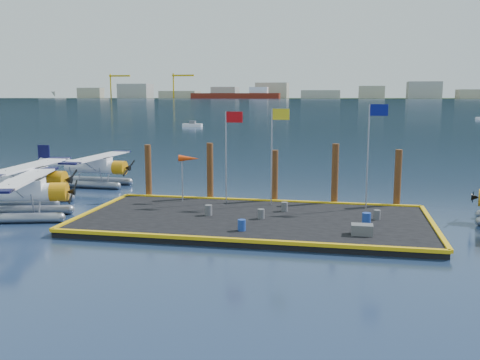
% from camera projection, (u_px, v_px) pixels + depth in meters
% --- Properties ---
extents(ground, '(4000.00, 4000.00, 0.00)m').
position_uv_depth(ground, '(254.00, 224.00, 31.20)').
color(ground, '#172946').
rests_on(ground, ground).
extents(dock, '(20.00, 10.00, 0.40)m').
position_uv_depth(dock, '(254.00, 221.00, 31.17)').
color(dock, black).
rests_on(dock, ground).
extents(dock_bumpers, '(20.25, 10.25, 0.18)m').
position_uv_depth(dock_bumpers, '(254.00, 216.00, 31.13)').
color(dock_bumpers, gold).
rests_on(dock_bumpers, dock).
extents(far_backdrop, '(3050.00, 2050.00, 810.00)m').
position_uv_depth(far_backdrop, '(424.00, 93.00, 1665.84)').
color(far_backdrop, black).
rests_on(far_backdrop, ground).
extents(seaplane_a, '(8.79, 9.48, 3.37)m').
position_uv_depth(seaplane_a, '(19.00, 195.00, 32.32)').
color(seaplane_a, gray).
rests_on(seaplane_a, ground).
extents(seaplane_b, '(9.05, 9.97, 3.54)m').
position_uv_depth(seaplane_b, '(24.00, 181.00, 36.92)').
color(seaplane_b, gray).
rests_on(seaplane_b, ground).
extents(seaplane_c, '(8.39, 9.25, 3.29)m').
position_uv_depth(seaplane_c, '(94.00, 169.00, 43.99)').
color(seaplane_c, gray).
rests_on(seaplane_c, ground).
extents(drum_0, '(0.44, 0.44, 0.62)m').
position_uv_depth(drum_0, '(208.00, 210.00, 31.64)').
color(drum_0, '#535458').
rests_on(drum_0, dock).
extents(drum_1, '(0.40, 0.40, 0.57)m').
position_uv_depth(drum_1, '(261.00, 214.00, 30.77)').
color(drum_1, '#535458').
rests_on(drum_1, dock).
extents(drum_2, '(0.48, 0.48, 0.68)m').
position_uv_depth(drum_2, '(366.00, 219.00, 29.32)').
color(drum_2, navy).
rests_on(drum_2, dock).
extents(drum_3, '(0.42, 0.42, 0.59)m').
position_uv_depth(drum_3, '(242.00, 225.00, 28.09)').
color(drum_3, navy).
rests_on(drum_3, dock).
extents(drum_4, '(0.39, 0.39, 0.56)m').
position_uv_depth(drum_4, '(377.00, 215.00, 30.57)').
color(drum_4, '#535458').
rests_on(drum_4, dock).
extents(drum_5, '(0.40, 0.40, 0.57)m').
position_uv_depth(drum_5, '(284.00, 207.00, 32.73)').
color(drum_5, '#535458').
rests_on(drum_5, dock).
extents(crate, '(1.09, 0.73, 0.55)m').
position_uv_depth(crate, '(362.00, 230.00, 27.25)').
color(crate, '#535458').
rests_on(crate, dock).
extents(flagpole_red, '(1.14, 0.08, 6.00)m').
position_uv_depth(flagpole_red, '(229.00, 143.00, 34.63)').
color(flagpole_red, '#9B99A2').
rests_on(flagpole_red, dock).
extents(flagpole_yellow, '(1.14, 0.08, 6.20)m').
position_uv_depth(flagpole_yellow, '(275.00, 142.00, 34.03)').
color(flagpole_yellow, '#9B99A2').
rests_on(flagpole_yellow, dock).
extents(flagpole_blue, '(1.14, 0.08, 6.50)m').
position_uv_depth(flagpole_blue, '(372.00, 141.00, 32.85)').
color(flagpole_blue, '#9B99A2').
rests_on(flagpole_blue, dock).
extents(windsock, '(1.40, 0.44, 3.12)m').
position_uv_depth(windsock, '(189.00, 160.00, 35.34)').
color(windsock, '#9B99A2').
rests_on(windsock, dock).
extents(piling_0, '(0.44, 0.44, 4.00)m').
position_uv_depth(piling_0, '(148.00, 173.00, 37.75)').
color(piling_0, '#4D2616').
rests_on(piling_0, ground).
extents(piling_1, '(0.44, 0.44, 4.20)m').
position_uv_depth(piling_1, '(210.00, 173.00, 36.87)').
color(piling_1, '#4D2616').
rests_on(piling_1, ground).
extents(piling_2, '(0.44, 0.44, 3.80)m').
position_uv_depth(piling_2, '(275.00, 178.00, 36.03)').
color(piling_2, '#4D2616').
rests_on(piling_2, ground).
extents(piling_3, '(0.44, 0.44, 4.30)m').
position_uv_depth(piling_3, '(335.00, 176.00, 35.22)').
color(piling_3, '#4D2616').
rests_on(piling_3, ground).
extents(piling_4, '(0.44, 0.44, 4.00)m').
position_uv_depth(piling_4, '(398.00, 180.00, 34.48)').
color(piling_4, '#4D2616').
rests_on(piling_4, ground).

